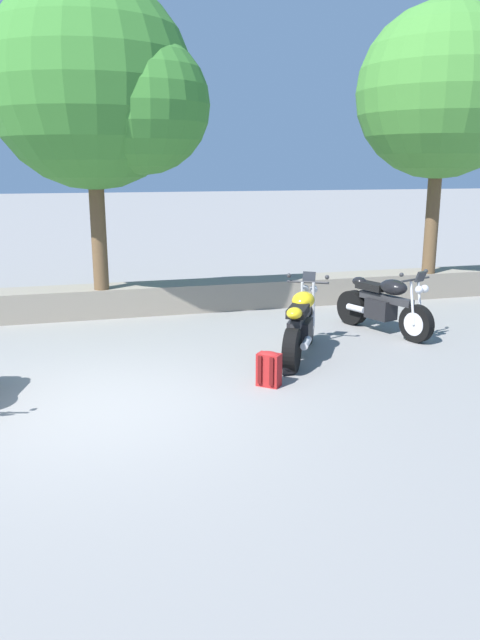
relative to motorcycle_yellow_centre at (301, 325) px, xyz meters
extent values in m
plane|color=gray|center=(-3.12, -1.29, -0.49)|extent=(120.00, 120.00, 0.00)
cube|color=gray|center=(-3.12, 3.51, -0.21)|extent=(36.00, 0.80, 0.55)
cylinder|color=black|center=(0.34, 0.60, -0.18)|extent=(0.43, 0.61, 0.62)
cylinder|color=black|center=(-0.37, -0.64, -0.18)|extent=(0.47, 0.63, 0.62)
cylinder|color=silver|center=(0.34, 0.60, -0.18)|extent=(0.33, 0.41, 0.38)
cube|color=black|center=(-0.04, -0.06, -0.08)|extent=(0.52, 0.58, 0.34)
cube|color=#2D2D30|center=(0.01, 0.02, 0.12)|extent=(0.67, 1.02, 0.12)
ellipsoid|color=yellow|center=(0.09, 0.15, 0.34)|extent=(0.55, 0.62, 0.26)
cube|color=black|center=(-0.15, -0.26, 0.28)|extent=(0.51, 0.61, 0.12)
ellipsoid|color=yellow|center=(-0.30, -0.52, 0.32)|extent=(0.33, 0.35, 0.16)
cylinder|color=#2D2D30|center=(0.31, 0.53, 0.54)|extent=(0.59, 0.36, 0.04)
sphere|color=silver|center=(0.31, 0.69, 0.40)|extent=(0.13, 0.13, 0.13)
sphere|color=silver|center=(0.44, 0.62, 0.40)|extent=(0.13, 0.13, 0.13)
cube|color=#26282D|center=(0.35, 0.62, 0.60)|extent=(0.22, 0.18, 0.18)
cylinder|color=silver|center=(-0.12, -0.52, -0.13)|extent=(0.29, 0.38, 0.11)
cylinder|color=silver|center=(0.25, 0.61, 0.18)|extent=(0.12, 0.16, 0.73)
cylinder|color=silver|center=(0.40, 0.52, 0.18)|extent=(0.12, 0.16, 0.73)
sphere|color=#2D2D30|center=(0.03, 0.65, 0.64)|extent=(0.07, 0.07, 0.07)
sphere|color=#2D2D30|center=(0.54, 0.35, 0.64)|extent=(0.07, 0.07, 0.07)
cylinder|color=black|center=(2.10, 0.23, -0.18)|extent=(0.35, 0.63, 0.62)
cylinder|color=black|center=(1.60, 1.59, -0.18)|extent=(0.38, 0.64, 0.62)
cylinder|color=silver|center=(2.10, 0.23, -0.18)|extent=(0.28, 0.42, 0.38)
cube|color=black|center=(1.83, 0.96, -0.08)|extent=(0.47, 0.56, 0.34)
cube|color=#2D2D30|center=(1.86, 0.86, 0.12)|extent=(0.51, 1.08, 0.12)
ellipsoid|color=black|center=(1.91, 0.72, 0.34)|extent=(0.50, 0.61, 0.26)
cube|color=black|center=(1.75, 1.17, 0.28)|extent=(0.44, 0.62, 0.12)
ellipsoid|color=black|center=(1.64, 1.45, 0.32)|extent=(0.30, 0.34, 0.16)
cylinder|color=#2D2D30|center=(2.07, 0.31, 0.54)|extent=(0.63, 0.26, 0.04)
sphere|color=silver|center=(2.18, 0.20, 0.40)|extent=(0.13, 0.13, 0.13)
sphere|color=silver|center=(2.05, 0.15, 0.40)|extent=(0.13, 0.13, 0.13)
cube|color=#26282D|center=(2.10, 0.22, 0.60)|extent=(0.22, 0.16, 0.18)
cylinder|color=silver|center=(1.53, 1.31, -0.13)|extent=(0.23, 0.39, 0.11)
cylinder|color=silver|center=(2.17, 0.30, 0.18)|extent=(0.10, 0.17, 0.73)
cylinder|color=silver|center=(2.00, 0.24, 0.18)|extent=(0.10, 0.17, 0.73)
sphere|color=#2D2D30|center=(2.33, 0.45, 0.64)|extent=(0.07, 0.07, 0.07)
sphere|color=#2D2D30|center=(1.77, 0.24, 0.64)|extent=(0.07, 0.07, 0.07)
cube|color=#A31E1E|center=(-0.86, -1.11, -0.27)|extent=(0.34, 0.33, 0.44)
cube|color=#A31E1E|center=(-0.78, -1.03, -0.31)|extent=(0.21, 0.20, 0.24)
ellipsoid|color=#A31E1E|center=(-0.86, -1.11, -0.06)|extent=(0.33, 0.32, 0.08)
cube|color=#591010|center=(-0.99, -1.14, -0.25)|extent=(0.06, 0.06, 0.37)
cube|color=#591010|center=(-0.87, -1.25, -0.25)|extent=(0.06, 0.06, 0.37)
sphere|color=black|center=(-0.47, -0.72, -0.35)|extent=(0.28, 0.28, 0.28)
ellipsoid|color=black|center=(-0.47, -0.80, -0.34)|extent=(0.23, 0.06, 0.12)
cube|color=black|center=(-0.47, -0.80, -0.42)|extent=(0.20, 0.08, 0.08)
cylinder|color=brown|center=(-2.76, 3.28, 1.20)|extent=(0.28, 0.28, 2.27)
sphere|color=#387A2D|center=(-2.76, 3.28, 3.69)|extent=(3.60, 3.60, 3.60)
sphere|color=#387A2D|center=(-1.95, 2.74, 3.33)|extent=(2.34, 2.34, 2.34)
cylinder|color=brown|center=(4.16, 3.27, 1.27)|extent=(0.28, 0.28, 2.41)
sphere|color=#428433|center=(4.16, 3.27, 3.76)|extent=(3.44, 3.44, 3.44)
camera|label=1|loc=(-3.24, -8.43, 2.34)|focal=34.75mm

